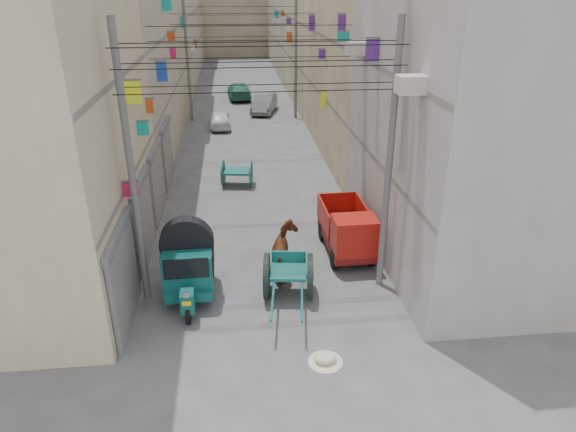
{
  "coord_description": "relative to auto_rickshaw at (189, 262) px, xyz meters",
  "views": [
    {
      "loc": [
        -0.78,
        -7.55,
        8.71
      ],
      "look_at": [
        0.74,
        6.5,
        2.26
      ],
      "focal_mm": 32.0,
      "sensor_mm": 36.0,
      "label": 1
    }
  ],
  "objects": [
    {
      "name": "distant_car_white",
      "position": [
        0.67,
        19.83,
        -0.59
      ],
      "size": [
        1.44,
        3.33,
        1.12
      ],
      "primitive_type": "imported",
      "rotation": [
        0.0,
        0.0,
        3.18
      ],
      "color": "silver",
      "rests_on": "ground"
    },
    {
      "name": "utility_poles",
      "position": [
        2.29,
        11.02,
        2.85
      ],
      "size": [
        7.4,
        22.2,
        8.0
      ],
      "color": "#565658",
      "rests_on": "ground"
    },
    {
      "name": "feed_sack",
      "position": [
        3.54,
        -3.48,
        -1.01
      ],
      "size": [
        0.55,
        0.44,
        0.27
      ],
      "primitive_type": "ellipsoid",
      "color": "beige",
      "rests_on": "ground"
    },
    {
      "name": "tonga_cart",
      "position": [
        2.94,
        -0.41,
        -0.42
      ],
      "size": [
        1.62,
        3.22,
        1.4
      ],
      "rotation": [
        0.0,
        0.0,
        -0.13
      ],
      "color": "black",
      "rests_on": "ground"
    },
    {
      "name": "second_cart",
      "position": [
        1.58,
        9.14,
        -0.5
      ],
      "size": [
        1.53,
        1.4,
        1.22
      ],
      "rotation": [
        0.0,
        0.0,
        -0.14
      ],
      "color": "#12524D",
      "rests_on": "ground"
    },
    {
      "name": "auto_rickshaw",
      "position": [
        0.0,
        0.0,
        0.0
      ],
      "size": [
        1.61,
        2.79,
        1.95
      ],
      "rotation": [
        0.0,
        0.0,
        0.02
      ],
      "color": "black",
      "rests_on": "ground"
    },
    {
      "name": "distant_car_green",
      "position": [
        2.09,
        29.02,
        -0.52
      ],
      "size": [
        2.0,
        4.46,
        1.27
      ],
      "primitive_type": "imported",
      "rotation": [
        0.0,
        0.0,
        3.19
      ],
      "color": "#22644F",
      "rests_on": "ground"
    },
    {
      "name": "horse",
      "position": [
        2.99,
        0.83,
        -0.33
      ],
      "size": [
        1.03,
        2.0,
        1.64
      ],
      "primitive_type": "imported",
      "rotation": [
        0.0,
        0.0,
        3.06
      ],
      "color": "maroon",
      "rests_on": "ground"
    },
    {
      "name": "end_cap_building",
      "position": [
        2.29,
        60.02,
        5.35
      ],
      "size": [
        22.0,
        10.0,
        13.0
      ],
      "primitive_type": "cube",
      "color": "#B9B191",
      "rests_on": "ground"
    },
    {
      "name": "shutters_left",
      "position": [
        -1.63,
        4.39,
        0.34
      ],
      "size": [
        0.18,
        14.4,
        2.88
      ],
      "color": "#535358",
      "rests_on": "ground"
    },
    {
      "name": "building_row_left",
      "position": [
        -5.7,
        28.14,
        5.31
      ],
      "size": [
        8.0,
        62.0,
        14.0
      ],
      "color": "#BEB190",
      "rests_on": "ground"
    },
    {
      "name": "distant_car_grey",
      "position": [
        3.81,
        23.93,
        -0.5
      ],
      "size": [
        2.28,
        4.19,
        1.31
      ],
      "primitive_type": "imported",
      "rotation": [
        0.0,
        0.0,
        -0.24
      ],
      "color": "#515654",
      "rests_on": "ground"
    },
    {
      "name": "ac_units",
      "position": [
        5.94,
        1.68,
        6.28
      ],
      "size": [
        0.7,
        6.55,
        3.35
      ],
      "color": "#B5ADA2",
      "rests_on": "ground"
    },
    {
      "name": "signboards",
      "position": [
        2.28,
        15.67,
        2.28
      ],
      "size": [
        8.22,
        40.52,
        5.67
      ],
      "color": "#50227F",
      "rests_on": "ground"
    },
    {
      "name": "overhead_cables",
      "position": [
        2.29,
        8.42,
        5.62
      ],
      "size": [
        7.4,
        22.52,
        1.12
      ],
      "color": "black",
      "rests_on": "ground"
    },
    {
      "name": "mini_truck",
      "position": [
        5.26,
        1.82,
        -0.28
      ],
      "size": [
        1.52,
        3.27,
        1.82
      ],
      "rotation": [
        0.0,
        0.0,
        0.02
      ],
      "color": "black",
      "rests_on": "ground"
    },
    {
      "name": "building_row_right",
      "position": [
        10.29,
        28.14,
        5.31
      ],
      "size": [
        8.0,
        62.0,
        14.0
      ],
      "color": "#A39D98",
      "rests_on": "ground"
    }
  ]
}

